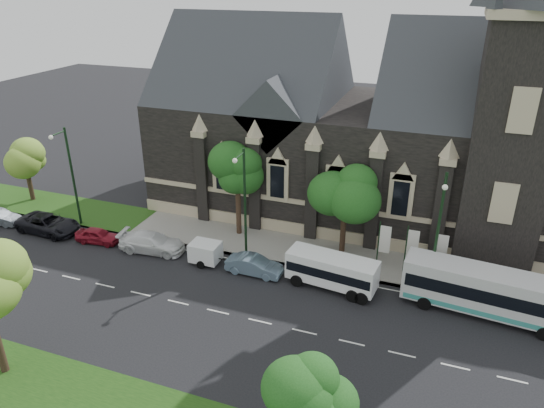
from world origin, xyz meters
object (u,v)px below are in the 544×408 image
at_px(tree_walk_left, 241,172).
at_px(street_lamp_near, 438,228).
at_px(tree_walk_right, 349,185).
at_px(banner_flag_right, 439,251).
at_px(box_trailer, 205,252).
at_px(car_far_red, 98,236).
at_px(banner_flag_left, 382,242).
at_px(street_lamp_mid, 244,199).
at_px(tree_park_east, 317,398).
at_px(tree_walk_far, 27,156).
at_px(tour_coach, 492,293).
at_px(shuttle_bus, 332,270).
at_px(car_far_white, 152,242).
at_px(banner_flag_center, 410,246).
at_px(sedan, 254,265).
at_px(street_lamp_far, 70,172).
at_px(car_far_black, 48,224).

distance_m(tree_walk_left, street_lamp_near, 16.22).
bearing_deg(tree_walk_right, banner_flag_right, -13.60).
relative_size(box_trailer, car_far_red, 0.87).
distance_m(street_lamp_near, banner_flag_left, 4.99).
height_order(tree_walk_left, street_lamp_mid, street_lamp_mid).
height_order(tree_walk_left, car_far_red, tree_walk_left).
xyz_separation_m(tree_park_east, box_trailer, (-12.73, 14.62, -3.63)).
distance_m(tree_walk_far, tour_coach, 41.98).
xyz_separation_m(tree_park_east, tree_walk_left, (-11.97, 20.03, 1.12)).
xyz_separation_m(tree_walk_right, shuttle_bus, (0.18, -5.30, -4.38)).
bearing_deg(tour_coach, banner_flag_left, 162.33).
xyz_separation_m(tree_walk_left, tour_coach, (19.62, -4.95, -3.97)).
distance_m(tour_coach, car_far_white, 25.30).
xyz_separation_m(box_trailer, car_far_white, (-4.90, 0.18, -0.21)).
xyz_separation_m(banner_flag_center, car_far_red, (-24.78, -3.83, -1.75)).
distance_m(tree_walk_far, sedan, 26.14).
height_order(shuttle_bus, car_far_white, shuttle_bus).
bearing_deg(car_far_white, street_lamp_far, 72.61).
xyz_separation_m(tour_coach, car_far_red, (-30.32, -0.58, -1.14)).
bearing_deg(car_far_black, tree_walk_left, -68.99).
bearing_deg(shuttle_bus, tree_walk_left, 156.84).
xyz_separation_m(street_lamp_mid, shuttle_bus, (7.39, -1.69, -3.67)).
xyz_separation_m(tree_walk_left, sedan, (3.33, -5.53, -5.03)).
relative_size(banner_flag_center, sedan, 0.94).
bearing_deg(car_far_white, tree_walk_far, 67.29).
distance_m(tree_park_east, car_far_red, 27.20).
bearing_deg(banner_flag_center, car_far_white, -169.90).
bearing_deg(tree_walk_far, car_far_black, -38.77).
distance_m(banner_flag_left, sedan, 9.70).
bearing_deg(shuttle_bus, car_far_white, -173.51).
bearing_deg(street_lamp_near, tree_park_east, -103.11).
bearing_deg(tour_coach, street_lamp_near, 166.31).
bearing_deg(banner_flag_center, tree_walk_left, 173.11).
height_order(tree_walk_left, street_lamp_near, street_lamp_near).
bearing_deg(street_lamp_mid, shuttle_bus, -12.84).
height_order(sedan, car_far_black, car_far_black).
height_order(car_far_red, car_far_black, car_far_black).
bearing_deg(tree_walk_right, street_lamp_near, -28.06).
relative_size(street_lamp_near, shuttle_bus, 1.36).
xyz_separation_m(banner_flag_left, banner_flag_center, (2.00, 0.00, 0.00)).
relative_size(street_lamp_far, sedan, 2.11).
distance_m(tree_walk_right, car_far_white, 16.37).
distance_m(tree_park_east, sedan, 17.33).
xyz_separation_m(tree_walk_left, car_far_white, (-5.66, -5.22, -4.96)).
bearing_deg(sedan, car_far_white, 88.53).
distance_m(tree_walk_far, banner_flag_right, 38.19).
relative_size(banner_flag_left, banner_flag_right, 1.00).
height_order(banner_flag_center, tour_coach, banner_flag_center).
xyz_separation_m(street_lamp_mid, banner_flag_center, (12.29, 1.91, -2.73)).
height_order(tour_coach, shuttle_bus, tour_coach).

